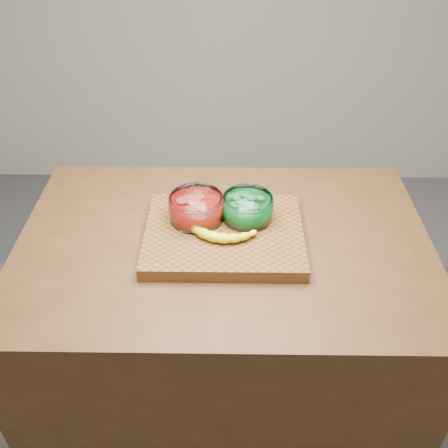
{
  "coord_description": "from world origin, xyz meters",
  "views": [
    {
      "loc": [
        0.02,
        -1.11,
        1.83
      ],
      "look_at": [
        0.0,
        0.0,
        0.96
      ],
      "focal_mm": 40.0,
      "sensor_mm": 36.0,
      "label": 1
    }
  ],
  "objects": [
    {
      "name": "banana",
      "position": [
        -0.01,
        -0.01,
        0.96
      ],
      "size": [
        0.24,
        0.14,
        0.03
      ],
      "primitive_type": null,
      "color": "yellow",
      "rests_on": "cutting_board"
    },
    {
      "name": "counter",
      "position": [
        0.0,
        0.0,
        0.45
      ],
      "size": [
        1.2,
        0.8,
        0.9
      ],
      "primitive_type": "cube",
      "color": "#4B2E16",
      "rests_on": "ground"
    },
    {
      "name": "cutting_board",
      "position": [
        0.0,
        0.0,
        0.92
      ],
      "size": [
        0.45,
        0.35,
        0.04
      ],
      "primitive_type": "cube",
      "color": "brown",
      "rests_on": "counter"
    },
    {
      "name": "ground",
      "position": [
        0.0,
        0.0,
        0.0
      ],
      "size": [
        3.5,
        3.5,
        0.0
      ],
      "primitive_type": "plane",
      "color": "#505054",
      "rests_on": "ground"
    },
    {
      "name": "bowl_red",
      "position": [
        -0.08,
        0.05,
        0.98
      ],
      "size": [
        0.16,
        0.16,
        0.07
      ],
      "color": "white",
      "rests_on": "cutting_board"
    },
    {
      "name": "bowl_green",
      "position": [
        0.07,
        0.06,
        0.97
      ],
      "size": [
        0.15,
        0.15,
        0.07
      ],
      "color": "white",
      "rests_on": "cutting_board"
    }
  ]
}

